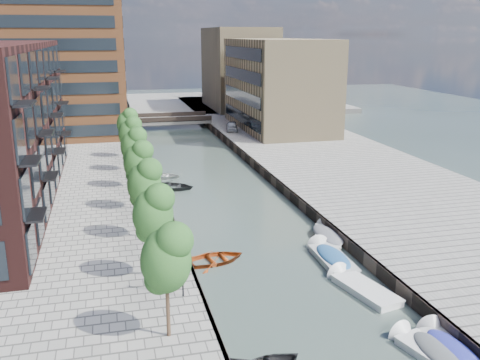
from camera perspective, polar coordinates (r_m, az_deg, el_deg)
name	(u,v)px	position (r m, az deg, el deg)	size (l,w,h in m)	color
water	(205,172)	(63.03, -3.72, 0.84)	(300.00, 300.00, 0.00)	#38473F
quay_right	(332,161)	(67.53, 9.75, 2.06)	(20.00, 140.00, 1.00)	gray
quay_wall_left	(153,171)	(62.15, -9.26, 0.93)	(0.25, 140.00, 1.00)	#332823
quay_wall_right	(255,165)	(64.24, 1.63, 1.60)	(0.25, 140.00, 1.00)	#332823
far_closure	(156,105)	(121.53, -8.92, 7.91)	(80.00, 40.00, 1.00)	gray
apartment_block	(0,125)	(51.49, -24.25, 5.35)	(8.00, 38.00, 14.00)	black
tower	(58,32)	(85.31, -18.84, 14.70)	(18.00, 18.00, 30.00)	brown
tan_block_near	(278,84)	(86.70, 4.09, 10.15)	(12.00, 25.00, 14.00)	#98825D
tan_block_far	(239,68)	(111.57, -0.12, 11.84)	(12.00, 20.00, 16.00)	#98825D
bridge	(172,120)	(93.82, -7.31, 6.38)	(13.00, 6.00, 1.30)	gray
tree_0	(166,256)	(26.32, -7.91, -8.07)	(2.50, 2.50, 5.95)	#382619
tree_1	(153,211)	(32.85, -9.28, -3.33)	(2.50, 2.50, 5.95)	#382619
tree_2	(144,182)	(39.54, -10.18, -0.17)	(2.50, 2.50, 5.95)	#382619
tree_3	(138,160)	(46.32, -10.82, 2.06)	(2.50, 2.50, 5.95)	#382619
tree_4	(133,145)	(53.16, -11.29, 3.73)	(2.50, 2.50, 5.95)	#382619
tree_5	(130,132)	(60.03, -11.66, 5.01)	(2.50, 2.50, 5.95)	#382619
tree_6	(127,122)	(66.94, -11.96, 6.03)	(2.50, 2.50, 5.95)	#382619
lamp_0	(182,256)	(30.82, -6.21, -8.06)	(0.24, 0.24, 4.12)	black
lamp_1	(155,183)	(45.88, -9.01, -0.30)	(0.24, 0.24, 4.12)	black
lamp_2	(142,146)	(61.41, -10.41, 3.59)	(0.24, 0.24, 4.12)	black
sloop_2	(215,262)	(38.57, -2.69, -8.72)	(3.14, 4.40, 0.91)	#973810
sloop_3	(161,178)	(61.05, -8.47, 0.22)	(3.22, 4.51, 0.93)	#B9B9B7
sloop_4	(170,189)	(56.56, -7.45, -0.95)	(3.55, 4.97, 1.03)	black
motorboat_0	(450,350)	(30.37, 21.46, -16.52)	(2.51, 5.27, 1.69)	#AEAEAC
motorboat_1	(432,353)	(29.83, 19.81, -16.97)	(2.93, 5.25, 1.66)	silver
motorboat_2	(358,287)	(35.53, 12.50, -11.11)	(2.98, 5.61, 1.78)	white
motorboat_3	(330,257)	(39.30, 9.59, -8.11)	(2.03, 5.55, 1.84)	#B9B9B7
motorboat_4	(327,235)	(43.27, 9.31, -5.86)	(3.83, 5.82, 1.84)	silver
car	(232,126)	(84.37, -0.86, 5.76)	(1.76, 4.37, 1.49)	#ABADB0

